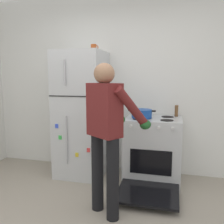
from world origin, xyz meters
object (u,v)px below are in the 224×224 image
(person_cook, at_px, (107,126))
(coffee_mug, at_px, (94,48))
(refrigerator, at_px, (82,114))
(red_pot, at_px, (142,114))
(stove_range, at_px, (153,151))
(pepper_mill, at_px, (176,111))

(person_cook, distance_m, coffee_mug, 1.45)
(refrigerator, relative_size, red_pot, 4.86)
(stove_range, relative_size, red_pot, 3.23)
(person_cook, height_order, pepper_mill, person_cook)
(stove_range, distance_m, person_cook, 1.15)
(refrigerator, distance_m, person_cook, 1.17)
(stove_range, xyz_separation_m, coffee_mug, (-0.88, 0.07, 1.43))
(refrigerator, height_order, stove_range, refrigerator)
(red_pot, height_order, coffee_mug, coffee_mug)
(person_cook, xyz_separation_m, coffee_mug, (-0.48, 1.01, 0.92))
(coffee_mug, distance_m, pepper_mill, 1.48)
(refrigerator, bearing_deg, coffee_mug, 15.40)
(red_pot, height_order, pepper_mill, pepper_mill)
(coffee_mug, bearing_deg, red_pot, -7.95)
(person_cook, relative_size, coffee_mug, 14.28)
(stove_range, relative_size, person_cook, 0.76)
(person_cook, bearing_deg, refrigerator, 124.52)
(refrigerator, distance_m, coffee_mug, 0.98)
(stove_range, height_order, person_cook, person_cook)
(stove_range, xyz_separation_m, person_cook, (-0.40, -0.95, 0.52))
(refrigerator, relative_size, coffee_mug, 16.31)
(person_cook, xyz_separation_m, pepper_mill, (0.70, 1.16, 0.03))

